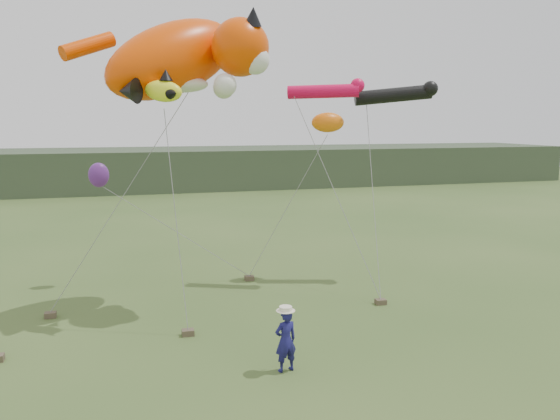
{
  "coord_description": "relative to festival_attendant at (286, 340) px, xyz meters",
  "views": [
    {
      "loc": [
        -3.79,
        -13.6,
        6.84
      ],
      "look_at": [
        0.86,
        3.0,
        4.04
      ],
      "focal_mm": 35.0,
      "sensor_mm": 36.0,
      "label": 1
    }
  ],
  "objects": [
    {
      "name": "festival_attendant",
      "position": [
        0.0,
        0.0,
        0.0
      ],
      "size": [
        0.72,
        0.55,
        1.78
      ],
      "primitive_type": "imported",
      "rotation": [
        0.0,
        0.0,
        3.35
      ],
      "color": "navy",
      "rests_on": "ground"
    },
    {
      "name": "tube_kites",
      "position": [
        6.02,
        7.91,
        7.17
      ],
      "size": [
        6.37,
        1.86,
        1.11
      ],
      "color": "black",
      "rests_on": "ground"
    },
    {
      "name": "cat_kite",
      "position": [
        -1.77,
        6.42,
        8.2
      ],
      "size": [
        7.18,
        4.7,
        4.26
      ],
      "color": "#F04500",
      "rests_on": "ground"
    },
    {
      "name": "sandbag_anchors",
      "position": [
        -2.22,
        5.12,
        -0.79
      ],
      "size": [
        13.28,
        6.3,
        0.2
      ],
      "color": "brown",
      "rests_on": "ground"
    },
    {
      "name": "misc_kites",
      "position": [
        1.48,
        9.15,
        5.25
      ],
      "size": [
        10.74,
        1.97,
        3.09
      ],
      "color": "orange",
      "rests_on": "ground"
    },
    {
      "name": "headland",
      "position": [
        -3.31,
        44.63,
        1.03
      ],
      "size": [
        90.0,
        13.0,
        4.0
      ],
      "color": "#2D3D28",
      "rests_on": "ground"
    },
    {
      "name": "fish_kite",
      "position": [
        -3.16,
        5.02,
        6.96
      ],
      "size": [
        2.36,
        1.54,
        1.12
      ],
      "color": "#F5FB24",
      "rests_on": "ground"
    },
    {
      "name": "ground",
      "position": [
        -0.2,
        -0.06,
        -0.89
      ],
      "size": [
        120.0,
        120.0,
        0.0
      ],
      "primitive_type": "plane",
      "color": "#385123",
      "rests_on": "ground"
    }
  ]
}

